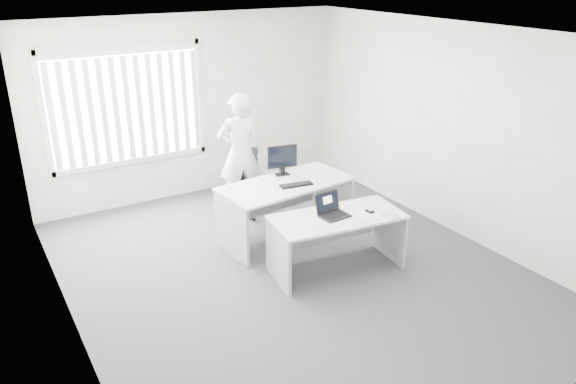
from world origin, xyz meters
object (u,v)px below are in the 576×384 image
office_chair (245,193)px  laptop (335,207)px  desk_near (337,231)px  person (240,154)px  monitor (282,160)px  desk_far (286,198)px

office_chair → laptop: (0.13, -2.08, 0.54)m
desk_near → person: bearing=102.1°
monitor → person: bearing=115.6°
desk_near → laptop: (-0.04, -0.00, 0.33)m
person → monitor: (0.21, -0.84, 0.11)m
laptop → monitor: bearing=83.2°
desk_far → office_chair: 1.07m
person → monitor: person is taller
desk_far → laptop: bearing=-93.7°
desk_far → office_chair: (-0.09, 1.03, -0.27)m
laptop → monitor: (0.07, 1.33, 0.16)m
office_chair → laptop: laptop is taller
person → monitor: bearing=116.8°
desk_near → monitor: size_ratio=3.95×
desk_far → desk_near: bearing=-91.4°
office_chair → laptop: 2.15m
desk_near → office_chair: office_chair is taller
desk_near → person: (-0.18, 2.17, 0.39)m
desk_far → monitor: bearing=63.0°
desk_far → person: person is taller
desk_near → monitor: (0.03, 1.33, 0.49)m
desk_near → desk_far: bearing=101.6°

